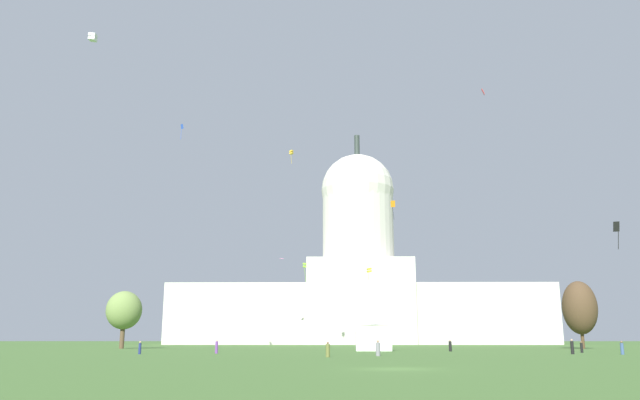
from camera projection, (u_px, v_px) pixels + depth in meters
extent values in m
plane|color=#42662D|center=(396.00, 369.00, 37.31)|extent=(800.00, 800.00, 0.00)
cube|color=beige|center=(266.00, 315.00, 194.88)|extent=(59.26, 24.91, 18.33)
cube|color=beige|center=(453.00, 315.00, 194.02)|extent=(59.26, 24.91, 18.33)
cube|color=beige|center=(359.00, 303.00, 195.29)|extent=(32.77, 27.41, 25.92)
cylinder|color=beige|center=(358.00, 226.00, 200.77)|extent=(23.10, 23.10, 23.87)
sphere|color=beige|center=(358.00, 190.00, 203.41)|extent=(23.94, 23.94, 23.94)
cylinder|color=#2D3833|center=(357.00, 146.00, 206.82)|extent=(1.80, 1.80, 7.08)
cube|color=white|center=(373.00, 341.00, 91.17)|extent=(5.30, 4.77, 2.86)
pyramid|color=white|center=(373.00, 319.00, 91.89)|extent=(5.57, 5.01, 1.84)
cylinder|color=#4C3823|center=(582.00, 336.00, 111.20)|extent=(0.60, 0.60, 4.43)
ellipsoid|color=#4C3823|center=(580.00, 308.00, 112.33)|extent=(7.91, 7.80, 9.66)
cylinder|color=brown|center=(122.00, 335.00, 112.23)|extent=(0.83, 0.83, 4.82)
ellipsoid|color=olive|center=(124.00, 310.00, 113.23)|extent=(7.63, 6.96, 6.99)
cylinder|color=black|center=(572.00, 348.00, 72.16)|extent=(0.50, 0.50, 1.49)
sphere|color=tan|center=(572.00, 340.00, 72.36)|extent=(0.33, 0.33, 0.25)
cylinder|color=navy|center=(140.00, 349.00, 72.24)|extent=(0.42, 0.42, 1.27)
sphere|color=tan|center=(140.00, 342.00, 72.41)|extent=(0.30, 0.30, 0.23)
cylinder|color=black|center=(450.00, 346.00, 88.00)|extent=(0.48, 0.48, 1.43)
sphere|color=tan|center=(450.00, 340.00, 88.18)|extent=(0.26, 0.26, 0.23)
cylinder|color=#3D5684|center=(622.00, 349.00, 70.55)|extent=(0.48, 0.48, 1.29)
sphere|color=brown|center=(621.00, 342.00, 70.72)|extent=(0.31, 0.31, 0.24)
cylinder|color=black|center=(582.00, 348.00, 79.58)|extent=(0.38, 0.38, 1.24)
sphere|color=brown|center=(581.00, 342.00, 79.74)|extent=(0.24, 0.24, 0.22)
cylinder|color=olive|center=(328.00, 351.00, 60.67)|extent=(0.50, 0.50, 1.28)
sphere|color=brown|center=(328.00, 343.00, 60.83)|extent=(0.27, 0.27, 0.22)
cylinder|color=gray|center=(378.00, 349.00, 64.86)|extent=(0.51, 0.51, 1.38)
sphere|color=#A37556|center=(378.00, 341.00, 65.04)|extent=(0.28, 0.28, 0.26)
cylinder|color=#703D93|center=(217.00, 347.00, 75.87)|extent=(0.44, 0.44, 1.46)
sphere|color=beige|center=(217.00, 340.00, 76.05)|extent=(0.28, 0.28, 0.22)
cube|color=orange|center=(393.00, 204.00, 141.63)|extent=(1.05, 0.56, 1.46)
cylinder|color=black|center=(393.00, 213.00, 141.13)|extent=(0.41, 0.19, 3.01)
cube|color=red|center=(483.00, 92.00, 109.27)|extent=(0.60, 0.72, 1.15)
cube|color=white|center=(93.00, 39.00, 88.40)|extent=(1.09, 1.04, 0.59)
cube|color=white|center=(93.00, 36.00, 88.53)|extent=(1.09, 1.04, 0.59)
pyramid|color=pink|center=(283.00, 260.00, 166.02)|extent=(1.38, 1.30, 0.28)
cube|color=yellow|center=(369.00, 271.00, 134.35)|extent=(1.14, 1.10, 0.55)
cube|color=yellow|center=(369.00, 269.00, 134.47)|extent=(1.14, 1.10, 0.55)
cylinder|color=gold|center=(369.00, 276.00, 134.13)|extent=(0.15, 0.12, 1.67)
cube|color=black|center=(616.00, 227.00, 67.04)|extent=(0.74, 0.45, 1.12)
cylinder|color=black|center=(618.00, 240.00, 66.70)|extent=(0.15, 0.32, 1.94)
cube|color=gold|center=(291.00, 153.00, 138.84)|extent=(1.02, 0.99, 0.51)
cube|color=gold|center=(291.00, 151.00, 138.95)|extent=(1.02, 0.99, 0.51)
cylinder|color=gold|center=(291.00, 159.00, 138.56)|extent=(0.24, 0.40, 2.22)
cube|color=blue|center=(182.00, 126.00, 133.28)|extent=(0.81, 0.96, 1.08)
cylinder|color=blue|center=(181.00, 134.00, 132.90)|extent=(0.08, 0.21, 2.46)
cube|color=#8CD133|center=(305.00, 267.00, 125.47)|extent=(0.83, 0.80, 0.42)
cube|color=#8CD133|center=(305.00, 264.00, 125.59)|extent=(0.83, 0.80, 0.42)
cylinder|color=#8CD133|center=(305.00, 275.00, 125.10)|extent=(0.42, 0.39, 3.00)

